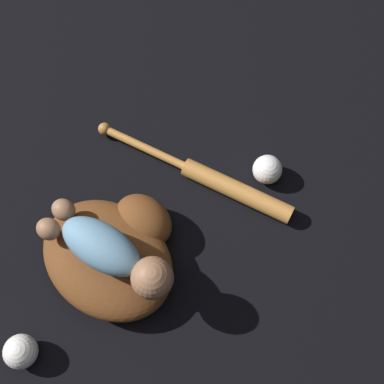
# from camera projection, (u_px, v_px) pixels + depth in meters

# --- Properties ---
(ground_plane) EXTENTS (6.00, 6.00, 0.00)m
(ground_plane) POSITION_uv_depth(u_px,v_px,m) (90.00, 256.00, 1.31)
(ground_plane) COLOR black
(baseball_glove) EXTENTS (0.38, 0.36, 0.10)m
(baseball_glove) POSITION_uv_depth(u_px,v_px,m) (114.00, 252.00, 1.26)
(baseball_glove) COLOR brown
(baseball_glove) RESTS_ON ground
(baby_figure) EXTENTS (0.34, 0.12, 0.09)m
(baby_figure) POSITION_uv_depth(u_px,v_px,m) (111.00, 252.00, 1.16)
(baby_figure) COLOR #6693B2
(baby_figure) RESTS_ON baseball_glove
(baseball_bat) EXTENTS (0.56, 0.06, 0.05)m
(baseball_bat) POSITION_uv_depth(u_px,v_px,m) (217.00, 181.00, 1.36)
(baseball_bat) COLOR #C6843D
(baseball_bat) RESTS_ON ground
(baseball) EXTENTS (0.08, 0.08, 0.08)m
(baseball) POSITION_uv_depth(u_px,v_px,m) (267.00, 169.00, 1.36)
(baseball) COLOR white
(baseball) RESTS_ON ground
(baseball_spare) EXTENTS (0.08, 0.08, 0.08)m
(baseball_spare) POSITION_uv_depth(u_px,v_px,m) (22.00, 353.00, 1.18)
(baseball_spare) COLOR white
(baseball_spare) RESTS_ON ground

